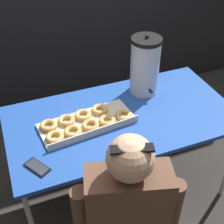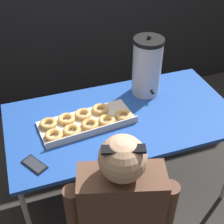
% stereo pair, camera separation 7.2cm
% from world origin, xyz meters
% --- Properties ---
extents(ground_plane, '(12.00, 12.00, 0.00)m').
position_xyz_m(ground_plane, '(0.00, 0.00, 0.00)').
color(ground_plane, '#2D2B28').
extents(folding_table, '(1.58, 0.83, 0.76)m').
position_xyz_m(folding_table, '(0.00, 0.00, 0.72)').
color(folding_table, '#1E479E').
rests_on(folding_table, ground).
extents(donut_box, '(0.66, 0.33, 0.05)m').
position_xyz_m(donut_box, '(-0.26, 0.00, 0.78)').
color(donut_box, beige).
rests_on(donut_box, folding_table).
extents(coffee_urn, '(0.22, 0.25, 0.46)m').
position_xyz_m(coffee_urn, '(0.27, 0.23, 0.98)').
color(coffee_urn, silver).
rests_on(coffee_urn, folding_table).
extents(cell_phone, '(0.15, 0.17, 0.01)m').
position_xyz_m(cell_phone, '(-0.63, -0.25, 0.77)').
color(cell_phone, black).
rests_on(cell_phone, folding_table).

